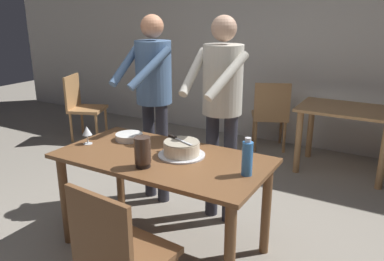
{
  "coord_description": "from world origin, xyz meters",
  "views": [
    {
      "loc": [
        1.47,
        -2.12,
        1.76
      ],
      "look_at": [
        0.12,
        0.23,
        0.9
      ],
      "focal_mm": 35.9,
      "sensor_mm": 36.0,
      "label": 1
    }
  ],
  "objects_px": {
    "wine_glass_near": "(87,131)",
    "water_bottle": "(247,158)",
    "cake_on_platter": "(182,149)",
    "background_chair_1": "(82,105)",
    "cake_knife": "(176,138)",
    "plate_stack": "(129,137)",
    "hurricane_lamp": "(143,152)",
    "person_standing_beside": "(153,89)",
    "person_cutting_cake": "(222,98)",
    "background_table": "(345,122)",
    "main_dining_table": "(162,171)",
    "background_chair_2": "(270,113)",
    "chair_near_side": "(119,253)"
  },
  "relations": [
    {
      "from": "main_dining_table",
      "to": "background_table",
      "type": "height_order",
      "value": "main_dining_table"
    },
    {
      "from": "plate_stack",
      "to": "water_bottle",
      "type": "relative_size",
      "value": 0.88
    },
    {
      "from": "person_cutting_cake",
      "to": "background_table",
      "type": "distance_m",
      "value": 1.83
    },
    {
      "from": "cake_on_platter",
      "to": "hurricane_lamp",
      "type": "bearing_deg",
      "value": -111.29
    },
    {
      "from": "cake_knife",
      "to": "plate_stack",
      "type": "bearing_deg",
      "value": 172.25
    },
    {
      "from": "person_cutting_cake",
      "to": "background_table",
      "type": "height_order",
      "value": "person_cutting_cake"
    },
    {
      "from": "plate_stack",
      "to": "hurricane_lamp",
      "type": "xyz_separation_m",
      "value": [
        0.44,
        -0.4,
        0.08
      ]
    },
    {
      "from": "main_dining_table",
      "to": "water_bottle",
      "type": "height_order",
      "value": "water_bottle"
    },
    {
      "from": "main_dining_table",
      "to": "person_cutting_cake",
      "type": "xyz_separation_m",
      "value": [
        0.17,
        0.61,
        0.45
      ]
    },
    {
      "from": "hurricane_lamp",
      "to": "person_standing_beside",
      "type": "height_order",
      "value": "person_standing_beside"
    },
    {
      "from": "hurricane_lamp",
      "to": "person_cutting_cake",
      "type": "bearing_deg",
      "value": 78.12
    },
    {
      "from": "background_table",
      "to": "main_dining_table",
      "type": "bearing_deg",
      "value": -112.6
    },
    {
      "from": "person_standing_beside",
      "to": "background_chair_2",
      "type": "distance_m",
      "value": 2.0
    },
    {
      "from": "background_chair_2",
      "to": "main_dining_table",
      "type": "bearing_deg",
      "value": -89.4
    },
    {
      "from": "cake_knife",
      "to": "plate_stack",
      "type": "xyz_separation_m",
      "value": [
        -0.49,
        0.07,
        -0.09
      ]
    },
    {
      "from": "water_bottle",
      "to": "background_table",
      "type": "distance_m",
      "value": 2.24
    },
    {
      "from": "cake_knife",
      "to": "person_standing_beside",
      "type": "distance_m",
      "value": 0.81
    },
    {
      "from": "wine_glass_near",
      "to": "person_standing_beside",
      "type": "distance_m",
      "value": 0.75
    },
    {
      "from": "cake_on_platter",
      "to": "water_bottle",
      "type": "relative_size",
      "value": 1.36
    },
    {
      "from": "water_bottle",
      "to": "person_cutting_cake",
      "type": "bearing_deg",
      "value": 128.22
    },
    {
      "from": "cake_on_platter",
      "to": "wine_glass_near",
      "type": "relative_size",
      "value": 2.36
    },
    {
      "from": "cake_knife",
      "to": "wine_glass_near",
      "type": "distance_m",
      "value": 0.73
    },
    {
      "from": "person_standing_beside",
      "to": "background_chair_1",
      "type": "height_order",
      "value": "person_standing_beside"
    },
    {
      "from": "plate_stack",
      "to": "background_chair_1",
      "type": "bearing_deg",
      "value": 144.35
    },
    {
      "from": "person_standing_beside",
      "to": "background_chair_1",
      "type": "bearing_deg",
      "value": 153.18
    },
    {
      "from": "person_standing_beside",
      "to": "hurricane_lamp",
      "type": "bearing_deg",
      "value": -58.96
    },
    {
      "from": "plate_stack",
      "to": "wine_glass_near",
      "type": "xyz_separation_m",
      "value": [
        -0.22,
        -0.24,
        0.08
      ]
    },
    {
      "from": "cake_on_platter",
      "to": "background_chair_1",
      "type": "height_order",
      "value": "background_chair_1"
    },
    {
      "from": "main_dining_table",
      "to": "hurricane_lamp",
      "type": "relative_size",
      "value": 7.3
    },
    {
      "from": "wine_glass_near",
      "to": "chair_near_side",
      "type": "relative_size",
      "value": 0.16
    },
    {
      "from": "cake_knife",
      "to": "wine_glass_near",
      "type": "height_order",
      "value": "wine_glass_near"
    },
    {
      "from": "wine_glass_near",
      "to": "hurricane_lamp",
      "type": "bearing_deg",
      "value": -13.28
    },
    {
      "from": "background_chair_1",
      "to": "cake_on_platter",
      "type": "bearing_deg",
      "value": -30.89
    },
    {
      "from": "cake_on_platter",
      "to": "cake_knife",
      "type": "xyz_separation_m",
      "value": [
        -0.07,
        0.03,
        0.06
      ]
    },
    {
      "from": "cake_on_platter",
      "to": "cake_knife",
      "type": "bearing_deg",
      "value": 158.01
    },
    {
      "from": "hurricane_lamp",
      "to": "cake_knife",
      "type": "bearing_deg",
      "value": 81.13
    },
    {
      "from": "cake_knife",
      "to": "person_cutting_cake",
      "type": "xyz_separation_m",
      "value": [
        0.12,
        0.5,
        0.21
      ]
    },
    {
      "from": "person_standing_beside",
      "to": "background_chair_2",
      "type": "bearing_deg",
      "value": 75.07
    },
    {
      "from": "cake_on_platter",
      "to": "plate_stack",
      "type": "height_order",
      "value": "cake_on_platter"
    },
    {
      "from": "wine_glass_near",
      "to": "water_bottle",
      "type": "height_order",
      "value": "water_bottle"
    },
    {
      "from": "chair_near_side",
      "to": "background_chair_2",
      "type": "distance_m",
      "value": 3.27
    },
    {
      "from": "cake_knife",
      "to": "water_bottle",
      "type": "relative_size",
      "value": 1.03
    },
    {
      "from": "person_cutting_cake",
      "to": "plate_stack",
      "type": "bearing_deg",
      "value": -144.53
    },
    {
      "from": "water_bottle",
      "to": "background_chair_2",
      "type": "relative_size",
      "value": 0.28
    },
    {
      "from": "water_bottle",
      "to": "background_table",
      "type": "xyz_separation_m",
      "value": [
        0.27,
        2.2,
        -0.29
      ]
    },
    {
      "from": "cake_on_platter",
      "to": "background_chair_2",
      "type": "relative_size",
      "value": 0.38
    },
    {
      "from": "cake_knife",
      "to": "background_table",
      "type": "bearing_deg",
      "value": 67.58
    },
    {
      "from": "background_table",
      "to": "background_chair_2",
      "type": "xyz_separation_m",
      "value": [
        -0.94,
        0.28,
        -0.09
      ]
    },
    {
      "from": "cake_knife",
      "to": "plate_stack",
      "type": "relative_size",
      "value": 1.18
    },
    {
      "from": "cake_on_platter",
      "to": "person_standing_beside",
      "type": "bearing_deg",
      "value": 138.71
    }
  ]
}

